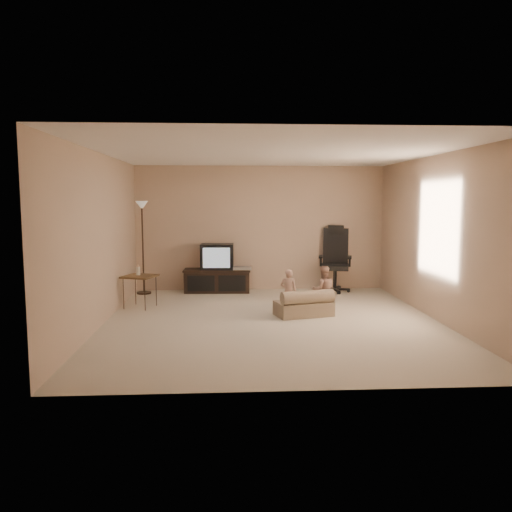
# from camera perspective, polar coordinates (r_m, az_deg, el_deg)

# --- Properties ---
(floor) EXTENTS (5.50, 5.50, 0.00)m
(floor) POSITION_cam_1_polar(r_m,az_deg,el_deg) (7.57, 1.85, -7.48)
(floor) COLOR beige
(floor) RESTS_ON ground
(room_shell) EXTENTS (5.50, 5.50, 5.50)m
(room_shell) POSITION_cam_1_polar(r_m,az_deg,el_deg) (7.36, 1.89, 4.08)
(room_shell) COLOR white
(room_shell) RESTS_ON floor
(tv_stand) EXTENTS (1.35, 0.54, 0.96)m
(tv_stand) POSITION_cam_1_polar(r_m,az_deg,el_deg) (9.92, -4.43, -1.84)
(tv_stand) COLOR black
(tv_stand) RESTS_ON floor
(office_chair) EXTENTS (0.73, 0.76, 1.31)m
(office_chair) POSITION_cam_1_polar(r_m,az_deg,el_deg) (10.07, 9.03, -1.34)
(office_chair) COLOR black
(office_chair) RESTS_ON floor
(side_table) EXTENTS (0.63, 0.63, 0.74)m
(side_table) POSITION_cam_1_polar(r_m,az_deg,el_deg) (8.66, -13.17, -2.29)
(side_table) COLOR brown
(side_table) RESTS_ON floor
(floor_lamp) EXTENTS (0.28, 0.28, 1.80)m
(floor_lamp) POSITION_cam_1_polar(r_m,az_deg,el_deg) (9.85, -12.87, 3.32)
(floor_lamp) COLOR #302115
(floor_lamp) RESTS_ON floor
(child_sofa) EXTENTS (0.96, 0.70, 0.43)m
(child_sofa) POSITION_cam_1_polar(r_m,az_deg,el_deg) (7.91, 5.59, -5.62)
(child_sofa) COLOR gray
(child_sofa) RESTS_ON floor
(toddler_left) EXTENTS (0.30, 0.24, 0.72)m
(toddler_left) POSITION_cam_1_polar(r_m,az_deg,el_deg) (8.03, 3.75, -4.06)
(toddler_left) COLOR tan
(toddler_left) RESTS_ON floor
(toddler_right) EXTENTS (0.39, 0.22, 0.78)m
(toddler_right) POSITION_cam_1_polar(r_m,az_deg,el_deg) (8.05, 7.70, -3.87)
(toddler_right) COLOR tan
(toddler_right) RESTS_ON floor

